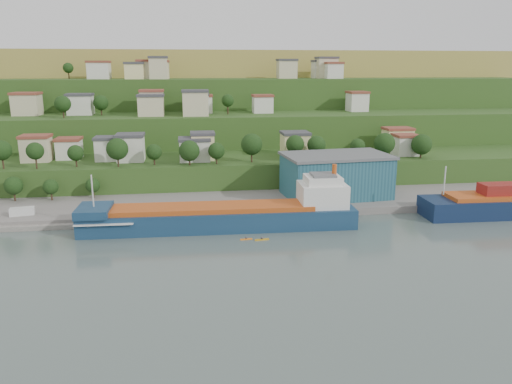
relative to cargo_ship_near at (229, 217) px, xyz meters
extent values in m
plane|color=#485750|center=(-0.06, -8.89, -2.84)|extent=(500.00, 500.00, 0.00)
cube|color=slate|center=(19.94, 19.11, -2.84)|extent=(220.00, 26.00, 4.00)
cube|color=slate|center=(-55.06, 13.11, -2.84)|extent=(40.00, 18.00, 2.40)
cube|color=#284719|center=(-0.06, 47.11, -2.84)|extent=(260.00, 32.00, 20.00)
cube|color=#284719|center=(-0.06, 77.11, -2.84)|extent=(280.00, 32.00, 44.00)
cube|color=#284719|center=(-0.06, 107.11, -2.84)|extent=(300.00, 32.00, 70.00)
cube|color=olive|center=(-0.06, 181.11, -2.84)|extent=(360.00, 120.00, 96.00)
cube|color=beige|center=(-58.54, 48.09, 11.03)|extent=(8.74, 7.35, 7.73)
cube|color=brown|center=(-58.54, 48.09, 15.34)|extent=(9.34, 7.95, 0.90)
cube|color=silver|center=(-49.06, 51.66, 10.25)|extent=(7.56, 7.68, 6.17)
cube|color=brown|center=(-49.06, 51.66, 13.78)|extent=(8.16, 8.28, 0.90)
cube|color=silver|center=(-35.96, 46.61, 10.64)|extent=(7.19, 7.33, 6.96)
cube|color=#3F3F44|center=(-35.96, 46.61, 14.57)|extent=(7.79, 7.93, 0.90)
cube|color=silver|center=(-28.11, 44.37, 11.19)|extent=(8.45, 8.48, 8.06)
cube|color=#3F3F44|center=(-28.11, 44.37, 15.67)|extent=(9.05, 9.08, 0.90)
cube|color=silver|center=(-7.42, 42.03, 10.51)|extent=(9.82, 8.40, 6.69)
cube|color=#3F3F44|center=(-7.42, 42.03, 14.30)|extent=(10.42, 9.00, 0.90)
cube|color=beige|center=(-4.69, 43.78, 11.31)|extent=(7.42, 7.43, 8.29)
cube|color=#3F3F44|center=(-4.69, 43.78, 15.90)|extent=(8.02, 8.03, 0.90)
cube|color=beige|center=(26.96, 45.47, 10.98)|extent=(8.88, 8.85, 7.63)
cube|color=#3F3F44|center=(26.96, 45.47, 15.24)|extent=(9.48, 9.45, 0.90)
cube|color=silver|center=(65.69, 42.61, 10.38)|extent=(7.61, 7.17, 6.44)
cube|color=brown|center=(65.69, 42.61, 14.05)|extent=(8.21, 7.77, 0.90)
cube|color=beige|center=(66.93, 52.41, 11.00)|extent=(9.64, 7.25, 7.67)
cube|color=brown|center=(66.93, 52.41, 15.28)|extent=(10.24, 7.85, 0.90)
cube|color=beige|center=(-70.05, 82.17, 23.07)|extent=(9.58, 8.79, 7.81)
cube|color=brown|center=(-70.05, 82.17, 27.42)|extent=(10.18, 9.39, 0.90)
cube|color=silver|center=(-50.21, 81.28, 22.80)|extent=(9.24, 7.47, 7.27)
cube|color=#3F3F44|center=(-50.21, 81.28, 26.89)|extent=(9.84, 8.07, 0.90)
cube|color=beige|center=(-22.89, 80.87, 23.48)|extent=(8.80, 8.29, 8.63)
cube|color=brown|center=(-22.89, 80.87, 28.25)|extent=(9.40, 8.89, 0.90)
cube|color=beige|center=(-22.83, 73.31, 22.75)|extent=(9.39, 8.86, 7.18)
cube|color=#3F3F44|center=(-22.83, 73.31, 26.80)|extent=(9.99, 9.46, 0.90)
cube|color=beige|center=(-6.22, 71.17, 23.57)|extent=(9.51, 8.16, 8.81)
cube|color=#3F3F44|center=(-6.22, 71.17, 28.42)|extent=(10.11, 8.76, 0.90)
cube|color=silver|center=(-5.22, 81.24, 22.68)|extent=(8.71, 7.50, 7.04)
cube|color=#3F3F44|center=(-5.22, 81.24, 26.65)|extent=(9.31, 8.10, 0.90)
cube|color=silver|center=(-3.89, 83.00, 22.40)|extent=(9.08, 7.30, 6.48)
cube|color=brown|center=(-3.89, 83.00, 26.10)|extent=(9.68, 7.90, 0.90)
cube|color=silver|center=(20.90, 79.93, 22.38)|extent=(7.74, 7.09, 6.43)
cube|color=brown|center=(20.90, 79.93, 26.05)|extent=(8.34, 7.69, 0.90)
cube|color=silver|center=(61.39, 82.56, 22.85)|extent=(7.50, 8.37, 7.37)
cube|color=brown|center=(61.39, 82.56, 26.98)|extent=(8.10, 8.97, 0.90)
cube|color=silver|center=(-46.56, 108.36, 35.57)|extent=(9.10, 8.96, 6.81)
cube|color=brown|center=(-46.56, 108.36, 39.42)|extent=(9.70, 9.56, 0.90)
cube|color=beige|center=(-31.06, 104.18, 35.29)|extent=(8.03, 7.23, 6.26)
cube|color=#3F3F44|center=(-31.06, 104.18, 38.87)|extent=(8.63, 7.83, 0.90)
cube|color=beige|center=(-26.47, 106.24, 35.81)|extent=(7.25, 8.66, 7.30)
cube|color=brown|center=(-26.47, 106.24, 39.91)|extent=(7.85, 9.26, 0.90)
cube|color=beige|center=(-20.90, 103.54, 36.49)|extent=(7.58, 8.87, 8.65)
cube|color=#3F3F44|center=(-20.90, 103.54, 41.26)|extent=(8.18, 9.47, 0.90)
cube|color=beige|center=(-20.70, 105.36, 35.65)|extent=(8.25, 8.91, 6.98)
cube|color=brown|center=(-20.70, 105.36, 39.59)|extent=(8.85, 9.51, 0.90)
cube|color=beige|center=(36.17, 107.39, 36.02)|extent=(8.31, 7.57, 7.72)
cube|color=#3F3F44|center=(36.17, 107.39, 40.33)|extent=(8.91, 8.17, 0.90)
cube|color=silver|center=(53.82, 111.10, 35.82)|extent=(9.12, 7.02, 7.32)
cube|color=#3F3F44|center=(53.82, 111.10, 39.93)|extent=(9.72, 7.62, 0.90)
cube|color=beige|center=(54.45, 106.66, 36.52)|extent=(8.87, 7.86, 8.72)
cube|color=#3F3F44|center=(54.45, 106.66, 41.33)|extent=(9.47, 8.46, 0.90)
cube|color=silver|center=(56.17, 101.24, 35.35)|extent=(7.25, 7.33, 6.38)
cube|color=brown|center=(56.17, 101.24, 38.99)|extent=(7.85, 7.93, 0.90)
cylinder|color=#382619|center=(-65.15, 36.14, 9.18)|extent=(0.50, 0.50, 4.04)
sphere|color=black|center=(-65.15, 36.14, 12.84)|extent=(5.97, 5.97, 5.97)
cylinder|color=#382619|center=(-55.20, 34.83, 9.17)|extent=(0.50, 0.50, 4.01)
sphere|color=black|center=(-55.20, 34.83, 12.61)|extent=(5.23, 5.23, 5.23)
cylinder|color=#382619|center=(-43.89, 36.43, 8.65)|extent=(0.50, 0.50, 2.98)
sphere|color=black|center=(-43.89, 36.43, 11.49)|extent=(4.91, 4.91, 4.91)
cylinder|color=#382619|center=(-31.09, 34.63, 9.02)|extent=(0.50, 0.50, 3.71)
sphere|color=black|center=(-31.09, 34.63, 12.71)|extent=(6.68, 6.68, 6.68)
cylinder|color=#382619|center=(-20.22, 36.27, 8.54)|extent=(0.50, 0.50, 2.75)
sphere|color=black|center=(-20.22, 36.27, 11.27)|extent=(4.91, 4.91, 4.91)
cylinder|color=#382619|center=(-9.22, 34.08, 8.57)|extent=(0.50, 0.50, 2.82)
sphere|color=black|center=(-9.22, 34.08, 11.77)|extent=(6.50, 6.50, 6.50)
cylinder|color=#382619|center=(-0.69, 35.11, 8.55)|extent=(0.50, 0.50, 2.78)
sphere|color=black|center=(-0.69, 35.11, 11.39)|extent=(5.25, 5.25, 5.25)
cylinder|color=#382619|center=(10.74, 36.49, 9.14)|extent=(0.50, 0.50, 3.96)
sphere|color=black|center=(10.74, 36.49, 13.02)|extent=(6.90, 6.90, 6.90)
cylinder|color=#382619|center=(24.85, 35.89, 9.18)|extent=(0.50, 0.50, 4.03)
sphere|color=black|center=(24.85, 35.89, 12.84)|extent=(5.97, 5.97, 5.97)
cylinder|color=#382619|center=(31.96, 35.81, 8.99)|extent=(0.50, 0.50, 3.66)
sphere|color=black|center=(31.96, 35.81, 12.48)|extent=(6.01, 6.01, 6.01)
cylinder|color=#382619|center=(45.86, 35.58, 8.79)|extent=(0.50, 0.50, 3.27)
sphere|color=black|center=(45.86, 35.58, 11.80)|extent=(5.00, 5.00, 5.00)
cylinder|color=#382619|center=(55.08, 35.50, 8.90)|extent=(0.50, 0.50, 3.48)
sphere|color=black|center=(55.08, 35.50, 12.56)|extent=(6.99, 6.99, 6.99)
cylinder|color=#382619|center=(68.35, 35.92, 8.56)|extent=(0.50, 0.50, 2.79)
sphere|color=black|center=(68.35, 35.92, 11.85)|extent=(6.89, 6.89, 6.89)
cylinder|color=#382619|center=(6.46, 75.45, 21.16)|extent=(0.50, 0.50, 4.00)
sphere|color=black|center=(6.46, 75.45, 24.49)|extent=(4.83, 4.83, 4.83)
cylinder|color=#382619|center=(-41.94, 77.96, 20.77)|extent=(0.50, 0.50, 3.21)
sphere|color=black|center=(-41.94, 77.96, 23.94)|extent=(5.68, 5.68, 5.68)
cylinder|color=#382619|center=(-60.01, 111.49, 33.89)|extent=(0.50, 0.50, 3.46)
sphere|color=black|center=(-60.01, 111.49, 36.85)|extent=(4.45, 4.45, 4.45)
cylinder|color=#382619|center=(-53.92, 69.23, 20.89)|extent=(0.50, 0.50, 3.46)
sphere|color=black|center=(-53.92, 69.23, 24.23)|extent=(5.86, 5.86, 5.86)
cylinder|color=#382619|center=(-7.65, 71.45, 20.88)|extent=(0.50, 0.50, 3.44)
sphere|color=black|center=(-7.65, 71.45, 23.99)|extent=(5.03, 5.03, 5.03)
cube|color=#142F4C|center=(-2.28, 0.00, -1.36)|extent=(69.39, 12.81, 6.91)
cube|color=#B54A18|center=(-4.26, 0.00, 2.69)|extent=(51.57, 10.33, 1.18)
cube|color=#142F4C|center=(-32.89, 0.00, 3.09)|extent=(8.20, 11.08, 1.97)
cube|color=silver|center=(24.37, 0.00, 5.06)|extent=(12.12, 10.20, 5.92)
cube|color=silver|center=(24.37, 0.00, 9.01)|extent=(9.11, 8.15, 1.97)
cube|color=#595B5E|center=(24.37, 0.00, 10.29)|extent=(6.09, 6.09, 0.59)
cylinder|color=#B54A18|center=(27.34, 0.00, 11.48)|extent=(1.22, 1.22, 2.96)
cylinder|color=silver|center=(-32.89, 0.00, 8.02)|extent=(0.37, 0.37, 7.90)
cube|color=silver|center=(-29.93, 0.00, 0.91)|extent=(14.13, 11.54, 0.25)
cylinder|color=silver|center=(58.04, 0.43, 7.66)|extent=(0.36, 0.36, 7.74)
cube|color=maroon|center=(75.73, 0.43, 4.79)|extent=(13.42, 5.92, 2.87)
cube|color=#1E4B5C|center=(34.14, 20.45, 5.16)|extent=(31.63, 20.87, 12.00)
cube|color=#595B5E|center=(34.14, 20.45, 11.56)|extent=(32.72, 21.96, 0.80)
cube|color=silver|center=(-53.49, 12.19, -0.23)|extent=(6.36, 3.49, 2.81)
cube|color=silver|center=(-41.29, 7.56, -1.24)|extent=(4.20, 2.31, 0.80)
cube|color=orange|center=(3.36, -9.60, -2.73)|extent=(2.92, 0.74, 0.22)
sphere|color=#3F3F44|center=(3.36, -9.60, -2.37)|extent=(0.50, 0.50, 0.50)
cube|color=#CA9017|center=(7.01, -10.43, -2.71)|extent=(3.48, 0.97, 0.26)
sphere|color=#3F3F44|center=(7.01, -10.43, -2.28)|extent=(0.60, 0.60, 0.60)
camera|label=1|loc=(-9.89, -121.21, 36.91)|focal=35.00mm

